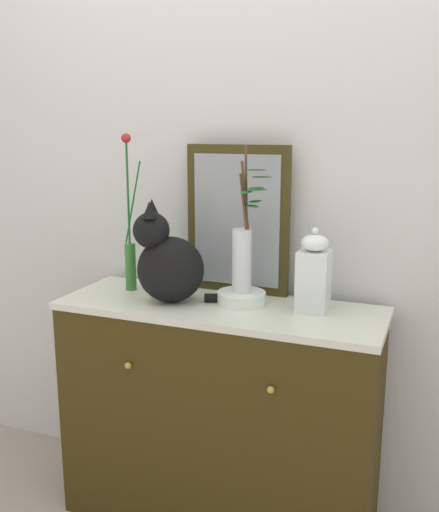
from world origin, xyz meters
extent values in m
cube|color=silver|center=(0.00, 0.28, 1.30)|extent=(4.40, 0.08, 2.60)
cube|color=#362A0D|center=(0.00, 0.00, 0.42)|extent=(1.15, 0.40, 0.83)
cube|color=silver|center=(0.00, 0.00, 0.85)|extent=(1.17, 0.41, 0.02)
sphere|color=#B79338|center=(-0.26, -0.21, 0.67)|extent=(0.02, 0.02, 0.02)
sphere|color=#B79338|center=(0.26, -0.21, 0.67)|extent=(0.02, 0.02, 0.02)
cube|color=#363012|center=(0.00, 0.19, 1.14)|extent=(0.40, 0.03, 0.56)
cube|color=gray|center=(0.00, 0.17, 1.14)|extent=(0.34, 0.01, 0.49)
ellipsoid|color=black|center=(-0.18, -0.03, 0.98)|extent=(0.29, 0.25, 0.24)
sphere|color=black|center=(-0.24, -0.05, 1.12)|extent=(0.13, 0.13, 0.13)
cone|color=black|center=(-0.23, -0.09, 1.20)|extent=(0.05, 0.05, 0.06)
cone|color=black|center=(-0.25, -0.02, 1.20)|extent=(0.05, 0.05, 0.06)
cylinder|color=black|center=(0.03, 0.05, 0.87)|extent=(0.20, 0.10, 0.03)
cylinder|color=#357C31|center=(-0.40, 0.06, 0.95)|extent=(0.04, 0.04, 0.18)
cylinder|color=#1D5920|center=(-0.40, 0.06, 1.23)|extent=(0.01, 0.01, 0.38)
sphere|color=#A82125|center=(-0.40, 0.06, 1.44)|extent=(0.04, 0.04, 0.04)
cylinder|color=#15611C|center=(-0.38, 0.06, 1.20)|extent=(0.08, 0.01, 0.31)
cylinder|color=white|center=(0.07, 0.04, 0.88)|extent=(0.17, 0.17, 0.05)
cylinder|color=silver|center=(0.07, 0.04, 1.02)|extent=(0.07, 0.07, 0.23)
cylinder|color=#4C3528|center=(0.08, 0.04, 1.21)|extent=(0.01, 0.09, 0.33)
ellipsoid|color=#1E5123|center=(0.12, 0.03, 1.23)|extent=(0.04, 0.07, 0.01)
ellipsoid|color=#135729|center=(0.13, 0.02, 1.27)|extent=(0.08, 0.07, 0.01)
ellipsoid|color=#265122|center=(0.14, 0.04, 1.32)|extent=(0.08, 0.06, 0.01)
cylinder|color=brown|center=(0.08, 0.03, 1.18)|extent=(0.03, 0.04, 0.29)
ellipsoid|color=#245721|center=(0.11, 0.02, 1.22)|extent=(0.08, 0.07, 0.01)
ellipsoid|color=#1F6127|center=(0.09, 0.01, 1.27)|extent=(0.04, 0.07, 0.01)
cylinder|color=brown|center=(0.08, 0.04, 1.23)|extent=(0.01, 0.04, 0.38)
ellipsoid|color=#185E1C|center=(0.11, 0.06, 1.28)|extent=(0.06, 0.08, 0.01)
ellipsoid|color=#255522|center=(0.12, 0.03, 1.34)|extent=(0.08, 0.07, 0.01)
cube|color=white|center=(0.33, 0.06, 0.96)|extent=(0.11, 0.11, 0.21)
ellipsoid|color=white|center=(0.33, 0.06, 1.10)|extent=(0.10, 0.10, 0.06)
sphere|color=white|center=(0.33, 0.06, 1.14)|extent=(0.02, 0.02, 0.02)
camera|label=1|loc=(0.73, -1.85, 1.49)|focal=40.76mm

